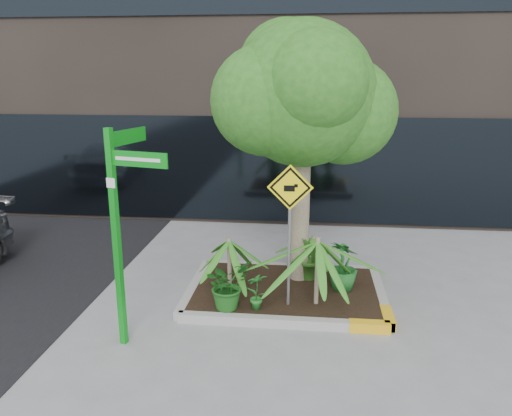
# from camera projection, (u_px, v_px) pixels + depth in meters

# --- Properties ---
(ground) EXTENTS (80.00, 80.00, 0.00)m
(ground) POSITION_uv_depth(u_px,v_px,m) (273.00, 303.00, 8.32)
(ground) COLOR gray
(ground) RESTS_ON ground
(planter) EXTENTS (3.35, 2.36, 0.15)m
(planter) POSITION_uv_depth(u_px,v_px,m) (287.00, 291.00, 8.53)
(planter) COLOR #9E9E99
(planter) RESTS_ON ground
(tree) EXTENTS (3.08, 2.73, 4.62)m
(tree) POSITION_uv_depth(u_px,v_px,m) (303.00, 94.00, 8.14)
(tree) COLOR gray
(tree) RESTS_ON ground
(palm_front) EXTENTS (1.25, 1.25, 1.39)m
(palm_front) POSITION_uv_depth(u_px,v_px,m) (318.00, 242.00, 7.70)
(palm_front) COLOR gray
(palm_front) RESTS_ON ground
(palm_left) EXTENTS (1.02, 1.02, 1.14)m
(palm_left) POSITION_uv_depth(u_px,v_px,m) (229.00, 241.00, 8.32)
(palm_left) COLOR gray
(palm_left) RESTS_ON ground
(palm_back) EXTENTS (0.76, 0.76, 0.85)m
(palm_back) POSITION_uv_depth(u_px,v_px,m) (314.00, 238.00, 9.16)
(palm_back) COLOR gray
(palm_back) RESTS_ON ground
(shrub_a) EXTENTS (0.99, 0.99, 0.78)m
(shrub_a) POSITION_uv_depth(u_px,v_px,m) (227.00, 284.00, 7.72)
(shrub_a) COLOR #195217
(shrub_a) RESTS_ON planter
(shrub_b) EXTENTS (0.68, 0.68, 0.86)m
(shrub_b) POSITION_uv_depth(u_px,v_px,m) (343.00, 265.00, 8.37)
(shrub_b) COLOR #1D6122
(shrub_b) RESTS_ON planter
(shrub_c) EXTENTS (0.44, 0.44, 0.62)m
(shrub_c) POSITION_uv_depth(u_px,v_px,m) (257.00, 291.00, 7.69)
(shrub_c) COLOR #216D23
(shrub_c) RESTS_ON planter
(shrub_d) EXTENTS (0.50, 0.50, 0.81)m
(shrub_d) POSITION_uv_depth(u_px,v_px,m) (309.00, 258.00, 8.77)
(shrub_d) COLOR #2D671D
(shrub_d) RESTS_ON planter
(street_sign_post) EXTENTS (0.88, 1.03, 3.04)m
(street_sign_post) POSITION_uv_depth(u_px,v_px,m) (121.00, 215.00, 6.63)
(street_sign_post) COLOR #0D931B
(street_sign_post) RESTS_ON ground
(cattle_sign) EXTENTS (0.69, 0.08, 2.26)m
(cattle_sign) POSITION_uv_depth(u_px,v_px,m) (290.00, 212.00, 7.52)
(cattle_sign) COLOR slate
(cattle_sign) RESTS_ON ground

